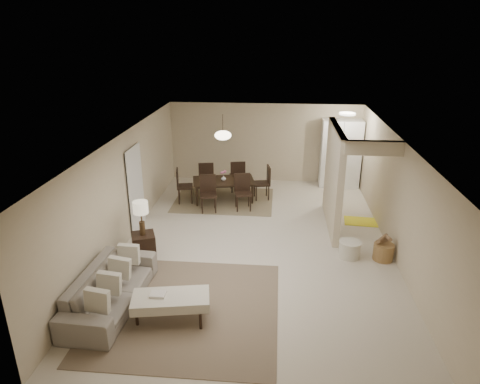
# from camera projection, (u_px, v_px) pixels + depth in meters

# --- Properties ---
(floor) EXTENTS (9.00, 9.00, 0.00)m
(floor) POSITION_uv_depth(u_px,v_px,m) (256.00, 244.00, 9.86)
(floor) COLOR beige
(floor) RESTS_ON ground
(ceiling) EXTENTS (9.00, 9.00, 0.00)m
(ceiling) POSITION_uv_depth(u_px,v_px,m) (258.00, 138.00, 8.96)
(ceiling) COLOR white
(ceiling) RESTS_ON back_wall
(back_wall) EXTENTS (6.00, 0.00, 6.00)m
(back_wall) POSITION_uv_depth(u_px,v_px,m) (265.00, 143.00, 13.59)
(back_wall) COLOR #C6B596
(back_wall) RESTS_ON floor
(left_wall) EXTENTS (0.00, 9.00, 9.00)m
(left_wall) POSITION_uv_depth(u_px,v_px,m) (125.00, 189.00, 9.67)
(left_wall) COLOR #C6B596
(left_wall) RESTS_ON floor
(right_wall) EXTENTS (0.00, 9.00, 9.00)m
(right_wall) POSITION_uv_depth(u_px,v_px,m) (397.00, 198.00, 9.15)
(right_wall) COLOR #C6B596
(right_wall) RESTS_ON floor
(partition) EXTENTS (0.15, 2.50, 2.50)m
(partition) POSITION_uv_depth(u_px,v_px,m) (333.00, 178.00, 10.42)
(partition) COLOR #C6B596
(partition) RESTS_ON floor
(doorway) EXTENTS (0.04, 0.90, 2.04)m
(doorway) POSITION_uv_depth(u_px,v_px,m) (135.00, 190.00, 10.30)
(doorway) COLOR black
(doorway) RESTS_ON floor
(pantry_cabinet) EXTENTS (1.20, 0.55, 2.10)m
(pantry_cabinet) POSITION_uv_depth(u_px,v_px,m) (340.00, 154.00, 13.14)
(pantry_cabinet) COLOR white
(pantry_cabinet) RESTS_ON floor
(flush_light) EXTENTS (0.44, 0.44, 0.05)m
(flush_light) POSITION_uv_depth(u_px,v_px,m) (347.00, 114.00, 11.76)
(flush_light) COLOR white
(flush_light) RESTS_ON ceiling
(living_rug) EXTENTS (3.20, 3.20, 0.01)m
(living_rug) POSITION_uv_depth(u_px,v_px,m) (187.00, 309.00, 7.58)
(living_rug) COLOR brown
(living_rug) RESTS_ON floor
(sofa) EXTENTS (2.41, 1.04, 0.69)m
(sofa) POSITION_uv_depth(u_px,v_px,m) (111.00, 288.00, 7.58)
(sofa) COLOR gray
(sofa) RESTS_ON floor
(ottoman_bench) EXTENTS (1.38, 0.81, 0.46)m
(ottoman_bench) POSITION_uv_depth(u_px,v_px,m) (171.00, 301.00, 7.19)
(ottoman_bench) COLOR beige
(ottoman_bench) RESTS_ON living_rug
(side_table) EXTENTS (0.62, 0.62, 0.52)m
(side_table) POSITION_uv_depth(u_px,v_px,m) (144.00, 245.00, 9.26)
(side_table) COLOR black
(side_table) RESTS_ON floor
(table_lamp) EXTENTS (0.32, 0.32, 0.76)m
(table_lamp) POSITION_uv_depth(u_px,v_px,m) (141.00, 210.00, 8.96)
(table_lamp) COLOR #4B3620
(table_lamp) RESTS_ON side_table
(round_pouf) EXTENTS (0.47, 0.47, 0.37)m
(round_pouf) POSITION_uv_depth(u_px,v_px,m) (350.00, 249.00, 9.25)
(round_pouf) COLOR beige
(round_pouf) RESTS_ON floor
(wicker_basket) EXTENTS (0.52, 0.52, 0.36)m
(wicker_basket) POSITION_uv_depth(u_px,v_px,m) (383.00, 252.00, 9.15)
(wicker_basket) COLOR olive
(wicker_basket) RESTS_ON floor
(dining_rug) EXTENTS (2.80, 2.10, 0.01)m
(dining_rug) POSITION_uv_depth(u_px,v_px,m) (224.00, 200.00, 12.38)
(dining_rug) COLOR brown
(dining_rug) RESTS_ON floor
(dining_table) EXTENTS (1.89, 1.30, 0.61)m
(dining_table) POSITION_uv_depth(u_px,v_px,m) (224.00, 190.00, 12.27)
(dining_table) COLOR black
(dining_table) RESTS_ON dining_rug
(dining_chairs) EXTENTS (2.67, 2.15, 0.98)m
(dining_chairs) POSITION_uv_depth(u_px,v_px,m) (224.00, 184.00, 12.20)
(dining_chairs) COLOR black
(dining_chairs) RESTS_ON dining_rug
(vase) EXTENTS (0.14, 0.14, 0.15)m
(vase) POSITION_uv_depth(u_px,v_px,m) (224.00, 178.00, 12.14)
(vase) COLOR white
(vase) RESTS_ON dining_table
(yellow_mat) EXTENTS (0.99, 0.66, 0.01)m
(yellow_mat) POSITION_uv_depth(u_px,v_px,m) (363.00, 222.00, 11.00)
(yellow_mat) COLOR yellow
(yellow_mat) RESTS_ON floor
(pendant_light) EXTENTS (0.46, 0.46, 0.71)m
(pendant_light) POSITION_uv_depth(u_px,v_px,m) (223.00, 135.00, 11.69)
(pendant_light) COLOR #4B3620
(pendant_light) RESTS_ON ceiling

